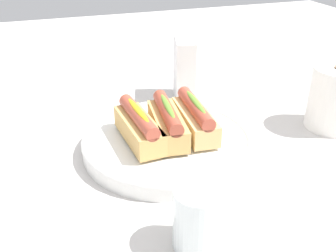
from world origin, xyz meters
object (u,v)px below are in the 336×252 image
object	(u,v)px
hotdog_front	(139,126)
hotdog_back	(168,122)
serving_bowl	(168,142)
paper_towel_roll	(336,98)
napkin_box	(184,69)
hotdog_side	(196,118)
water_glass	(198,219)

from	to	relation	value
hotdog_front	hotdog_back	xyz separation A→B (m)	(0.00, 0.05, 0.00)
serving_bowl	paper_towel_roll	size ratio (longest dim) A/B	2.41
hotdog_back	napkin_box	distance (m)	0.25
hotdog_front	hotdog_side	world-z (taller)	same
water_glass	napkin_box	size ratio (longest dim) A/B	0.60
serving_bowl	hotdog_front	size ratio (longest dim) A/B	2.10
water_glass	paper_towel_roll	world-z (taller)	paper_towel_roll
hotdog_side	paper_towel_roll	size ratio (longest dim) A/B	1.14
hotdog_front	napkin_box	bearing A→B (deg)	142.05
hotdog_back	napkin_box	xyz separation A→B (m)	(-0.22, 0.12, 0.01)
hotdog_side	serving_bowl	bearing A→B (deg)	-92.30
hotdog_front	napkin_box	size ratio (longest dim) A/B	1.02
hotdog_front	serving_bowl	bearing A→B (deg)	87.70
paper_towel_roll	napkin_box	xyz separation A→B (m)	(-0.24, -0.24, 0.01)
serving_bowl	water_glass	xyz separation A→B (m)	(0.24, -0.04, 0.03)
water_glass	napkin_box	xyz separation A→B (m)	(-0.46, 0.16, 0.03)
hotdog_front	hotdog_back	bearing A→B (deg)	87.70
hotdog_side	paper_towel_roll	bearing A→B (deg)	87.07
serving_bowl	hotdog_back	size ratio (longest dim) A/B	2.08
paper_towel_roll	water_glass	bearing A→B (deg)	-60.65
hotdog_front	paper_towel_roll	distance (m)	0.42
hotdog_back	napkin_box	bearing A→B (deg)	152.38
hotdog_back	hotdog_front	bearing A→B (deg)	-92.30
hotdog_back	hotdog_side	bearing A→B (deg)	87.70
hotdog_front	water_glass	bearing A→B (deg)	3.39
hotdog_back	hotdog_side	distance (m)	0.06
serving_bowl	hotdog_front	world-z (taller)	hotdog_front
napkin_box	hotdog_front	bearing A→B (deg)	-22.45
hotdog_back	hotdog_side	world-z (taller)	same
hotdog_side	hotdog_back	bearing A→B (deg)	-92.30
water_glass	napkin_box	distance (m)	0.49
serving_bowl	water_glass	bearing A→B (deg)	-9.45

